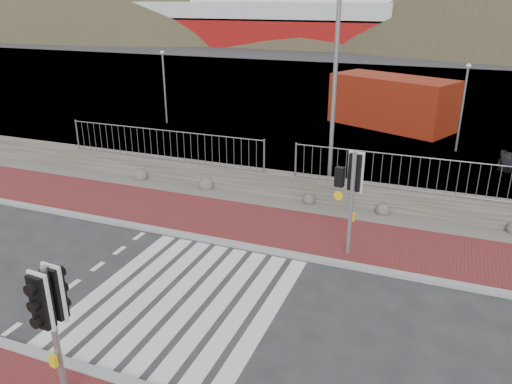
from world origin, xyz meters
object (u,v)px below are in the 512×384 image
at_px(ferry, 256,8).
at_px(shipping_container, 392,102).
at_px(traffic_signal_far, 351,182).
at_px(streetlight, 341,58).
at_px(traffic_signal_near, 50,309).

relative_size(ferry, shipping_container, 7.43).
relative_size(traffic_signal_far, streetlight, 0.35).
height_order(traffic_signal_near, streetlight, streetlight).
height_order(traffic_signal_near, traffic_signal_far, traffic_signal_far).
xyz_separation_m(traffic_signal_far, streetlight, (-1.45, 4.48, 2.75)).
bearing_deg(streetlight, ferry, 103.77).
relative_size(ferry, traffic_signal_near, 17.51).
xyz_separation_m(ferry, shipping_container, (27.02, -48.18, -3.96)).
bearing_deg(streetlight, traffic_signal_near, -110.12).
height_order(traffic_signal_far, shipping_container, traffic_signal_far).
bearing_deg(shipping_container, traffic_signal_near, -72.46).
bearing_deg(traffic_signal_far, streetlight, -62.03).
distance_m(ferry, shipping_container, 55.38).
distance_m(traffic_signal_near, shipping_container, 23.69).
height_order(ferry, streetlight, ferry).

